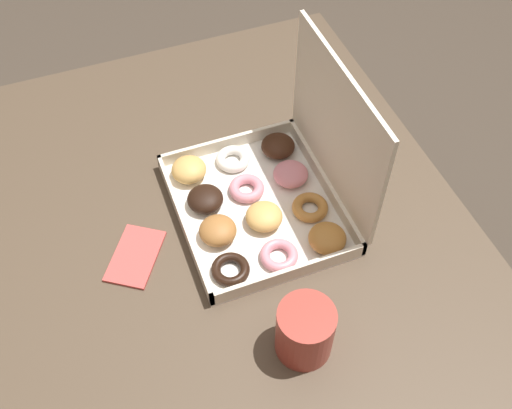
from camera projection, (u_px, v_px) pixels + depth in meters
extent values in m
plane|color=#42382D|center=(243.00, 387.00, 1.71)|extent=(8.00, 8.00, 0.00)
cube|color=#4C3D2D|center=(237.00, 249.00, 1.15)|extent=(1.24, 0.91, 0.03)
cylinder|color=#4C3D2D|center=(34.00, 204.00, 1.67)|extent=(0.06, 0.06, 0.69)
cylinder|color=#4C3D2D|center=(302.00, 130.00, 1.85)|extent=(0.06, 0.06, 0.69)
cube|color=silver|center=(256.00, 208.00, 1.18)|extent=(0.35, 0.30, 0.01)
cube|color=beige|center=(184.00, 224.00, 1.14)|extent=(0.35, 0.01, 0.03)
cube|color=beige|center=(324.00, 182.00, 1.20)|extent=(0.35, 0.01, 0.03)
cube|color=beige|center=(227.00, 143.00, 1.27)|extent=(0.01, 0.30, 0.03)
cube|color=beige|center=(290.00, 273.00, 1.07)|extent=(0.01, 0.30, 0.03)
cube|color=beige|center=(336.00, 128.00, 1.08)|extent=(0.35, 0.01, 0.27)
ellipsoid|color=tan|center=(189.00, 170.00, 1.21)|extent=(0.07, 0.07, 0.04)
ellipsoid|color=black|center=(205.00, 199.00, 1.17)|extent=(0.07, 0.07, 0.04)
ellipsoid|color=#9E6633|center=(218.00, 230.00, 1.12)|extent=(0.07, 0.07, 0.04)
torus|color=black|center=(230.00, 269.00, 1.08)|extent=(0.07, 0.07, 0.02)
torus|color=white|center=(233.00, 159.00, 1.25)|extent=(0.07, 0.07, 0.02)
torus|color=pink|center=(247.00, 188.00, 1.20)|extent=(0.07, 0.07, 0.02)
ellipsoid|color=tan|center=(264.00, 216.00, 1.14)|extent=(0.07, 0.07, 0.04)
torus|color=pink|center=(279.00, 255.00, 1.10)|extent=(0.07, 0.07, 0.02)
ellipsoid|color=#381E11|center=(278.00, 146.00, 1.26)|extent=(0.07, 0.07, 0.04)
ellipsoid|color=pink|center=(291.00, 174.00, 1.21)|extent=(0.07, 0.07, 0.03)
torus|color=#B77A38|center=(310.00, 207.00, 1.17)|extent=(0.07, 0.07, 0.02)
ellipsoid|color=#B77A38|center=(327.00, 238.00, 1.11)|extent=(0.07, 0.07, 0.04)
cylinder|color=#A3382D|center=(305.00, 331.00, 0.96)|extent=(0.10, 0.10, 0.11)
cylinder|color=black|center=(307.00, 317.00, 0.93)|extent=(0.08, 0.08, 0.01)
cube|color=#CC4C47|center=(135.00, 256.00, 1.11)|extent=(0.15, 0.14, 0.01)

